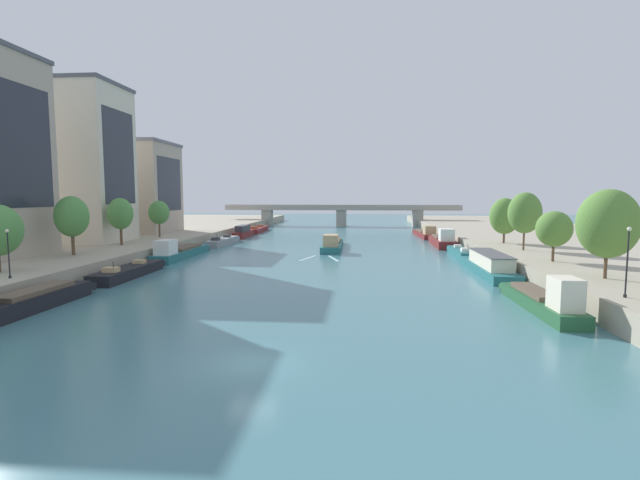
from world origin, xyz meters
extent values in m
plane|color=#42757F|center=(0.00, 0.00, 0.00)|extent=(400.00, 400.00, 0.00)
cube|color=#A89E89|center=(-39.68, 55.00, 0.95)|extent=(36.00, 170.00, 1.90)
cube|color=#A89E89|center=(39.68, 55.00, 0.95)|extent=(36.00, 170.00, 1.90)
cube|color=#23666B|center=(0.97, 53.15, 0.47)|extent=(3.09, 16.04, 0.94)
cube|color=#23666B|center=(0.92, 61.51, 0.56)|extent=(2.85, 1.22, 0.83)
cube|color=#23666B|center=(0.97, 53.15, 0.97)|extent=(3.15, 16.04, 0.06)
cube|color=tan|center=(1.00, 47.70, 1.88)|extent=(2.27, 3.22, 1.77)
cube|color=black|center=(0.99, 49.31, 2.15)|extent=(1.80, 0.04, 0.50)
cube|color=brown|center=(0.96, 54.75, 1.18)|extent=(2.39, 8.35, 0.36)
cylinder|color=#232328|center=(1.44, 48.34, 1.55)|extent=(0.07, 0.07, 1.10)
cube|color=silver|center=(1.82, 40.85, 0.01)|extent=(2.03, 5.86, 0.03)
cube|color=silver|center=(-1.78, 40.83, 0.01)|extent=(1.97, 5.87, 0.03)
cube|color=black|center=(-19.57, 8.77, 0.59)|extent=(2.56, 13.50, 1.18)
cube|color=black|center=(-19.48, 15.86, 0.71)|extent=(2.28, 1.28, 0.96)
cube|color=black|center=(-19.57, 8.77, 1.21)|extent=(2.60, 13.50, 0.06)
cube|color=brown|center=(-19.55, 10.12, 1.42)|extent=(1.95, 7.03, 0.36)
cube|color=black|center=(-19.40, 24.13, 0.53)|extent=(2.56, 11.99, 1.06)
cube|color=black|center=(-19.42, 30.47, 0.64)|extent=(2.41, 1.23, 0.90)
cube|color=black|center=(-19.40, 24.13, 1.09)|extent=(2.61, 11.99, 0.06)
cube|color=tan|center=(-19.41, 26.77, 1.32)|extent=(1.27, 0.90, 0.40)
cube|color=tan|center=(-19.39, 20.77, 1.36)|extent=(1.40, 1.10, 0.48)
cylinder|color=#232328|center=(-19.01, 20.53, 1.67)|extent=(0.07, 0.07, 1.10)
cube|color=#23666B|center=(-19.96, 40.39, 0.50)|extent=(2.85, 15.12, 1.00)
cube|color=#23666B|center=(-19.93, 48.29, 0.60)|extent=(2.65, 1.23, 0.87)
cube|color=#23666B|center=(-19.96, 40.39, 1.03)|extent=(2.90, 15.12, 0.06)
cube|color=white|center=(-19.98, 35.25, 2.02)|extent=(2.10, 3.03, 1.90)
cube|color=black|center=(-19.98, 36.77, 2.30)|extent=(1.67, 0.04, 0.53)
cube|color=brown|center=(-19.96, 41.90, 1.24)|extent=(2.20, 7.87, 0.36)
cylinder|color=#232328|center=(-19.56, 35.85, 1.61)|extent=(0.07, 0.07, 1.10)
cube|color=gray|center=(-19.13, 57.34, 0.53)|extent=(2.66, 12.60, 1.07)
cube|color=gray|center=(-18.98, 63.96, 0.64)|extent=(2.27, 1.28, 0.90)
cube|color=gray|center=(-19.13, 57.34, 1.10)|extent=(2.70, 12.60, 0.06)
cube|color=#38383D|center=(-19.07, 60.10, 1.33)|extent=(1.20, 0.93, 0.40)
cube|color=#38383D|center=(-19.22, 53.82, 1.37)|extent=(1.32, 1.13, 0.48)
cylinder|color=#232328|center=(-18.87, 53.56, 1.68)|extent=(0.07, 0.07, 1.10)
cube|color=maroon|center=(-19.11, 72.23, 0.60)|extent=(2.10, 9.82, 1.20)
cube|color=maroon|center=(-19.12, 77.49, 0.72)|extent=(1.98, 1.25, 0.97)
cube|color=maroon|center=(-19.11, 72.23, 1.23)|extent=(2.14, 9.82, 0.06)
cube|color=#38383D|center=(-19.11, 71.74, 1.88)|extent=(1.72, 6.29, 1.24)
cube|color=#4C4C51|center=(-19.11, 71.74, 2.55)|extent=(1.85, 6.47, 0.08)
cylinder|color=#232328|center=(-18.79, 69.29, 1.81)|extent=(0.07, 0.07, 1.10)
cube|color=maroon|center=(-19.36, 86.90, 0.51)|extent=(3.30, 14.61, 1.03)
cube|color=maroon|center=(-19.58, 94.51, 0.62)|extent=(2.77, 1.30, 0.88)
cube|color=maroon|center=(-19.36, 86.90, 1.06)|extent=(3.36, 14.61, 0.06)
cube|color=#9E5133|center=(-19.45, 90.10, 1.29)|extent=(1.46, 0.94, 0.40)
cube|color=#9E5133|center=(-19.24, 82.83, 1.33)|extent=(1.61, 1.15, 0.48)
cylinder|color=#232328|center=(-18.80, 82.56, 1.64)|extent=(0.07, 0.07, 1.10)
cube|color=#235633|center=(19.42, 13.23, 0.48)|extent=(2.34, 12.05, 0.96)
cube|color=#235633|center=(19.34, 19.59, 0.57)|extent=(2.09, 1.24, 0.84)
cube|color=#235633|center=(19.42, 13.23, 0.99)|extent=(2.39, 12.05, 0.06)
cube|color=beige|center=(19.48, 9.14, 2.13)|extent=(1.67, 2.43, 2.22)
cube|color=black|center=(19.46, 10.35, 2.46)|extent=(1.31, 0.05, 0.62)
cube|color=brown|center=(19.41, 14.43, 1.20)|extent=(1.79, 6.27, 0.36)
cylinder|color=#232328|center=(19.80, 9.63, 1.57)|extent=(0.07, 0.07, 1.10)
cube|color=#23666B|center=(20.00, 30.03, 0.45)|extent=(3.09, 15.41, 0.90)
cube|color=#23666B|center=(20.05, 38.07, 0.54)|extent=(2.85, 1.22, 0.81)
cube|color=#23666B|center=(20.00, 30.03, 0.93)|extent=(3.15, 15.41, 0.06)
cube|color=beige|center=(19.99, 29.26, 1.67)|extent=(2.52, 9.86, 1.42)
cube|color=#4C4C51|center=(19.99, 29.26, 2.42)|extent=(2.70, 10.16, 0.08)
cylinder|color=#232328|center=(20.42, 25.41, 1.51)|extent=(0.07, 0.07, 1.10)
cube|color=#23666B|center=(19.99, 44.49, 0.52)|extent=(2.05, 10.19, 1.04)
cube|color=#23666B|center=(20.02, 49.93, 0.62)|extent=(1.89, 1.23, 0.88)
cube|color=#23666B|center=(19.99, 44.49, 1.07)|extent=(2.09, 10.19, 0.06)
cube|color=white|center=(20.00, 46.73, 1.30)|extent=(1.00, 0.91, 0.40)
cube|color=white|center=(19.97, 41.65, 1.34)|extent=(1.10, 1.11, 0.48)
cylinder|color=#232328|center=(20.27, 41.44, 1.65)|extent=(0.07, 0.07, 1.10)
cube|color=maroon|center=(19.81, 59.00, 0.63)|extent=(3.36, 14.09, 1.27)
cube|color=maroon|center=(19.99, 66.36, 0.76)|extent=(2.89, 1.33, 1.00)
cube|color=maroon|center=(19.81, 59.00, 1.30)|extent=(3.42, 14.09, 0.06)
cube|color=white|center=(19.69, 54.24, 2.33)|extent=(2.32, 2.86, 2.00)
cube|color=black|center=(19.72, 55.65, 2.63)|extent=(1.80, 0.08, 0.56)
cube|color=brown|center=(19.84, 60.40, 1.51)|extent=(2.53, 7.35, 0.36)
cylinder|color=#232328|center=(20.15, 54.79, 1.88)|extent=(0.07, 0.07, 1.10)
cube|color=maroon|center=(19.22, 76.71, 0.47)|extent=(3.43, 15.78, 0.94)
cube|color=maroon|center=(18.92, 84.90, 0.56)|extent=(2.77, 1.30, 0.83)
cube|color=maroon|center=(19.22, 76.71, 0.97)|extent=(3.49, 15.78, 0.06)
cube|color=tan|center=(19.41, 71.38, 1.85)|extent=(2.26, 3.21, 1.70)
cube|color=black|center=(19.35, 72.96, 2.11)|extent=(1.72, 0.09, 0.48)
cube|color=brown|center=(19.16, 78.28, 1.18)|extent=(2.53, 8.23, 0.36)
cylinder|color=#232328|center=(19.81, 72.02, 1.55)|extent=(0.07, 0.07, 1.10)
cylinder|color=brown|center=(-27.59, 27.34, 3.50)|extent=(0.37, 0.37, 3.18)
ellipsoid|color=#4C8942|center=(-27.59, 27.34, 6.38)|extent=(3.73, 3.73, 4.70)
cylinder|color=brown|center=(-27.70, 38.34, 3.49)|extent=(0.36, 0.36, 3.18)
ellipsoid|color=#4C8942|center=(-27.70, 38.34, 6.28)|extent=(3.39, 3.39, 4.37)
cylinder|color=brown|center=(-27.63, 50.52, 3.41)|extent=(0.31, 0.31, 3.02)
ellipsoid|color=#4C8942|center=(-27.63, 50.52, 6.00)|extent=(3.36, 3.36, 3.89)
cylinder|color=brown|center=(25.87, 16.83, 3.41)|extent=(0.28, 0.28, 3.00)
ellipsoid|color=#568438|center=(25.87, 16.83, 6.47)|extent=(4.79, 4.79, 5.69)
cylinder|color=brown|center=(25.65, 26.82, 3.11)|extent=(0.28, 0.28, 2.40)
ellipsoid|color=#568438|center=(25.65, 26.82, 5.33)|extent=(3.59, 3.59, 3.72)
cylinder|color=brown|center=(26.12, 37.01, 3.55)|extent=(0.24, 0.24, 3.29)
ellipsoid|color=#568438|center=(26.12, 37.01, 6.61)|extent=(4.05, 4.05, 5.16)
cylinder|color=brown|center=(26.30, 45.70, 3.15)|extent=(0.31, 0.31, 2.49)
ellipsoid|color=#568438|center=(26.30, 45.70, 5.83)|extent=(4.20, 4.20, 5.22)
cylinder|color=black|center=(-23.57, 12.56, 3.82)|extent=(0.11, 0.11, 3.83)
sphere|color=#EAE5C6|center=(-23.57, 12.56, 5.88)|extent=(0.28, 0.28, 0.28)
cylinder|color=black|center=(-23.57, 12.56, 2.00)|extent=(0.22, 0.22, 0.20)
cylinder|color=black|center=(23.46, 9.38, 4.16)|extent=(0.11, 0.11, 4.51)
sphere|color=#EAE5C6|center=(23.46, 9.38, 6.55)|extent=(0.28, 0.28, 0.28)
cylinder|color=black|center=(23.46, 9.38, 2.00)|extent=(0.22, 0.22, 0.20)
cube|color=#232833|center=(-31.04, 24.73, 14.12)|extent=(0.04, 9.07, 13.33)
cube|color=beige|center=(-36.34, 42.64, 13.24)|extent=(13.06, 10.63, 22.67)
cube|color=#4C515B|center=(-36.34, 42.64, 24.83)|extent=(13.45, 10.95, 0.50)
cube|color=#232833|center=(-29.79, 42.64, 14.38)|extent=(0.04, 8.50, 13.60)
cube|color=#A89989|center=(-36.34, 60.54, 10.05)|extent=(12.85, 12.83, 16.30)
cube|color=slate|center=(-36.34, 60.54, 18.45)|extent=(13.24, 13.22, 0.50)
cube|color=#232833|center=(-29.89, 60.54, 10.87)|extent=(0.04, 10.27, 9.78)
cube|color=#9E998E|center=(0.00, 110.09, 4.91)|extent=(67.35, 4.40, 0.60)
cube|color=#9E998E|center=(0.00, 108.09, 5.66)|extent=(67.35, 0.30, 0.90)
cube|color=#9E998E|center=(0.00, 112.09, 5.66)|extent=(67.35, 0.30, 0.90)
cube|color=#9E998E|center=(-21.68, 110.09, 2.31)|extent=(2.80, 3.60, 4.61)
cube|color=#9E998E|center=(0.00, 110.09, 2.31)|extent=(2.80, 3.60, 4.61)
cube|color=#9E998E|center=(21.68, 110.09, 2.31)|extent=(2.80, 3.60, 4.61)
camera|label=1|loc=(5.57, -23.05, 8.78)|focal=25.93mm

